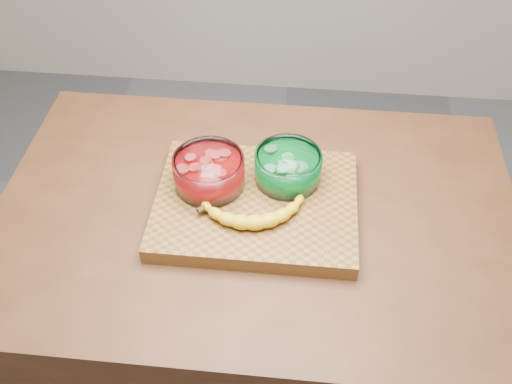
# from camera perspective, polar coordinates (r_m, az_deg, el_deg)

# --- Properties ---
(counter) EXTENTS (1.20, 0.80, 0.90)m
(counter) POSITION_cam_1_polar(r_m,az_deg,el_deg) (1.66, 0.00, -12.31)
(counter) COLOR #482815
(counter) RESTS_ON ground
(cutting_board) EXTENTS (0.45, 0.35, 0.04)m
(cutting_board) POSITION_cam_1_polar(r_m,az_deg,el_deg) (1.29, 0.00, -1.24)
(cutting_board) COLOR brown
(cutting_board) RESTS_ON counter
(bowl_red) EXTENTS (0.16, 0.16, 0.08)m
(bowl_red) POSITION_cam_1_polar(r_m,az_deg,el_deg) (1.29, -4.72, 2.01)
(bowl_red) COLOR white
(bowl_red) RESTS_ON cutting_board
(bowl_green) EXTENTS (0.15, 0.15, 0.07)m
(bowl_green) POSITION_cam_1_polar(r_m,az_deg,el_deg) (1.30, 3.22, 2.49)
(bowl_green) COLOR white
(bowl_green) RESTS_ON cutting_board
(banana) EXTENTS (0.26, 0.13, 0.04)m
(banana) POSITION_cam_1_polar(r_m,az_deg,el_deg) (1.23, -0.38, -1.77)
(banana) COLOR gold
(banana) RESTS_ON cutting_board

